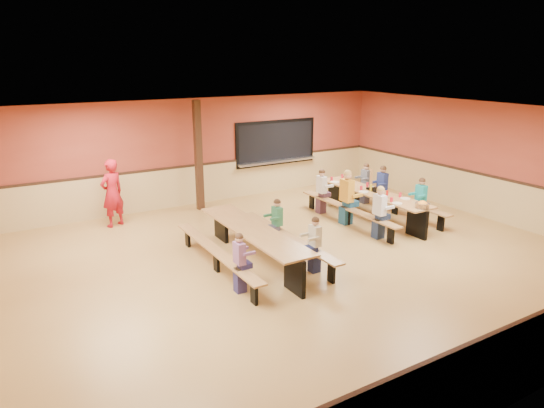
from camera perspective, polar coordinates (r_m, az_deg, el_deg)
ground at (r=10.12m, az=2.39°, el=-6.80°), size 12.00×12.00×0.00m
room_envelope at (r=9.87m, az=2.44°, el=-3.12°), size 12.04×10.04×3.02m
kitchen_pass_through at (r=15.08m, az=0.48°, el=7.01°), size 2.78×0.28×1.38m
structural_post at (r=13.35m, az=-8.64°, el=5.59°), size 0.18×0.18×3.00m
cafeteria_table_main at (r=12.84m, az=11.75°, el=0.50°), size 1.91×3.70×0.74m
cafeteria_table_second at (r=9.88m, az=-2.24°, el=-4.10°), size 1.91×3.70×0.74m
seated_child_white_left at (r=11.48m, az=12.50°, el=-1.02°), size 0.38×0.31×1.23m
seated_adult_yellow at (r=12.31m, az=8.76°, el=0.74°), size 0.45×0.37×1.37m
seated_child_grey_left at (r=13.14m, az=5.83°, el=1.48°), size 0.36×0.30×1.20m
seated_child_teal_right at (r=12.82m, az=17.06°, el=0.34°), size 0.35×0.28×1.17m
seated_child_navy_right at (r=13.75m, az=12.81°, el=1.86°), size 0.37×0.30×1.21m
seated_child_char_right at (r=14.24m, az=10.93°, el=2.37°), size 0.34×0.28×1.16m
seated_child_purple_sec at (r=8.68m, az=-3.83°, el=-6.99°), size 0.32×0.26×1.10m
seated_child_green_sec at (r=10.60m, az=0.60°, el=-2.42°), size 0.33×0.27×1.12m
seated_child_tan_sec at (r=9.49m, az=5.05°, el=-4.84°), size 0.33×0.27×1.12m
standing_woman at (r=12.60m, az=-18.29°, el=1.23°), size 0.74×0.63×1.71m
punch_pitcher at (r=13.66m, az=8.91°, el=3.03°), size 0.16×0.16×0.22m
chip_bowl at (r=11.66m, az=17.27°, el=-0.09°), size 0.32×0.32×0.15m
napkin_dispenser at (r=12.74m, az=12.11°, el=1.65°), size 0.10×0.14×0.13m
condiment_mustard at (r=12.82m, az=11.57°, el=1.88°), size 0.06×0.06×0.17m
condiment_ketchup at (r=12.33m, az=13.38°, el=1.17°), size 0.06×0.06×0.17m
table_paddle at (r=12.93m, az=11.54°, el=2.25°), size 0.16×0.16×0.56m
place_settings at (r=12.77m, az=11.82°, el=1.66°), size 0.65×3.30×0.11m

